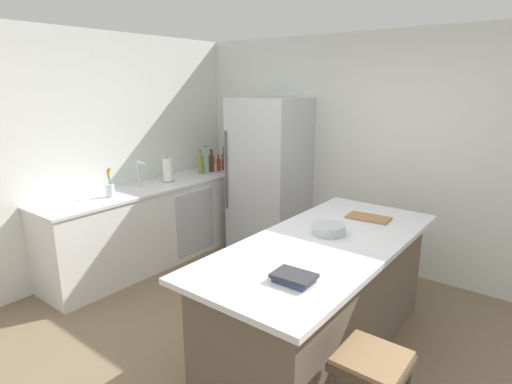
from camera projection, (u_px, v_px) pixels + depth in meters
name	position (u px, v px, depth m)	size (l,w,h in m)	color
ground_plane	(257.00, 360.00, 3.18)	(7.20, 7.20, 0.00)	#7A664C
wall_rear	(381.00, 154.00, 4.56)	(6.00, 0.10, 2.60)	silver
wall_left	(71.00, 159.00, 4.29)	(0.10, 6.00, 2.60)	silver
counter_run_left	(156.00, 223.00, 4.87)	(0.65, 2.71, 0.92)	silver
kitchen_island	(322.00, 297.00, 3.18)	(0.99, 2.29, 0.93)	brown
refrigerator	(269.00, 177.00, 5.06)	(0.82, 0.76, 1.90)	#B7BABF
bar_stool	(371.00, 376.00, 2.18)	(0.36, 0.36, 0.69)	#473828
sink_faucet	(139.00, 173.00, 4.63)	(0.15, 0.05, 0.30)	silver
flower_vase	(110.00, 188.00, 4.24)	(0.09, 0.09, 0.31)	silver
paper_towel_roll	(168.00, 171.00, 4.89)	(0.14, 0.14, 0.31)	gray
vinegar_bottle	(226.00, 159.00, 5.65)	(0.05, 0.05, 0.32)	#994C23
whiskey_bottle	(224.00, 161.00, 5.55)	(0.07, 0.07, 0.31)	brown
hot_sauce_bottle	(219.00, 164.00, 5.52)	(0.05, 0.05, 0.21)	red
syrup_bottle	(212.00, 163.00, 5.46)	(0.07, 0.07, 0.29)	#5B3319
gin_bottle	(206.00, 162.00, 5.37)	(0.08, 0.08, 0.35)	#8CB79E
olive_oil_bottle	(201.00, 165.00, 5.30)	(0.06, 0.06, 0.31)	olive
cookbook_stack	(294.00, 278.00, 2.43)	(0.26, 0.19, 0.05)	#334770
mixing_bowl	(329.00, 229.00, 3.19)	(0.26, 0.26, 0.08)	#B2B5BA
cutting_board	(368.00, 218.00, 3.56)	(0.37, 0.23, 0.02)	#9E7042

